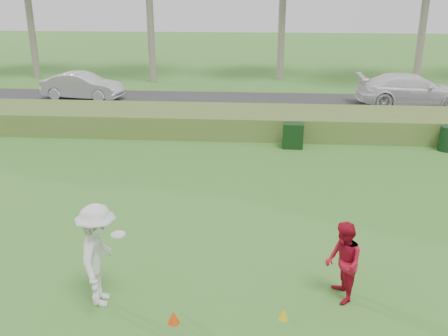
# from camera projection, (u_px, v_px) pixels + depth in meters

# --- Properties ---
(ground) EXTENTS (120.00, 120.00, 0.00)m
(ground) POSITION_uv_depth(u_px,v_px,m) (207.00, 303.00, 9.54)
(ground) COLOR #357527
(ground) RESTS_ON ground
(reed_strip) EXTENTS (80.00, 3.00, 0.90)m
(reed_strip) POSITION_uv_depth(u_px,v_px,m) (239.00, 121.00, 20.63)
(reed_strip) COLOR #4F6D2B
(reed_strip) RESTS_ON ground
(park_road) EXTENTS (80.00, 6.00, 0.06)m
(park_road) POSITION_uv_depth(u_px,v_px,m) (244.00, 104.00, 25.45)
(park_road) COLOR #2D2D2D
(park_road) RESTS_ON ground
(player_white) EXTENTS (0.97, 1.37, 2.02)m
(player_white) POSITION_uv_depth(u_px,v_px,m) (99.00, 255.00, 9.25)
(player_white) COLOR silver
(player_white) RESTS_ON ground
(player_red) EXTENTS (0.71, 0.86, 1.61)m
(player_red) POSITION_uv_depth(u_px,v_px,m) (343.00, 263.00, 9.39)
(player_red) COLOR #AD0E27
(player_red) RESTS_ON ground
(cone_orange) EXTENTS (0.22, 0.22, 0.24)m
(cone_orange) POSITION_uv_depth(u_px,v_px,m) (174.00, 317.00, 8.94)
(cone_orange) COLOR #E0420B
(cone_orange) RESTS_ON ground
(cone_yellow) EXTENTS (0.19, 0.19, 0.21)m
(cone_yellow) POSITION_uv_depth(u_px,v_px,m) (284.00, 314.00, 9.05)
(cone_yellow) COLOR gold
(cone_yellow) RESTS_ON ground
(utility_cabinet) EXTENTS (0.76, 0.48, 0.94)m
(utility_cabinet) POSITION_uv_depth(u_px,v_px,m) (293.00, 136.00, 18.55)
(utility_cabinet) COLOR black
(utility_cabinet) RESTS_ON ground
(trash_bin) EXTENTS (0.69, 0.69, 0.92)m
(trash_bin) POSITION_uv_depth(u_px,v_px,m) (448.00, 139.00, 18.25)
(trash_bin) COLOR black
(trash_bin) RESTS_ON ground
(car_mid) EXTENTS (4.38, 2.04, 1.39)m
(car_mid) POSITION_uv_depth(u_px,v_px,m) (82.00, 86.00, 26.33)
(car_mid) COLOR silver
(car_mid) RESTS_ON park_road
(car_right) EXTENTS (5.44, 2.27, 1.57)m
(car_right) POSITION_uv_depth(u_px,v_px,m) (412.00, 90.00, 24.86)
(car_right) COLOR white
(car_right) RESTS_ON park_road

